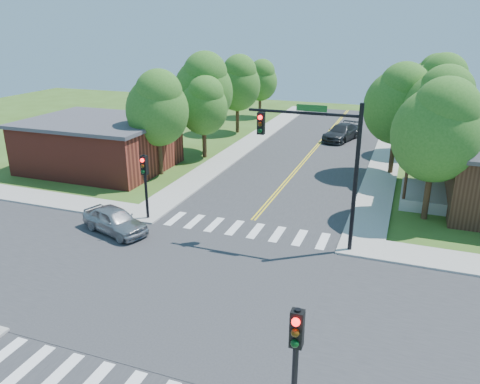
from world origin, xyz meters
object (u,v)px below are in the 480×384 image
at_px(car_silver, 115,221).
at_px(signal_pole_nw, 145,175).
at_px(signal_pole_se, 296,348).
at_px(signal_mast_ne, 321,152).
at_px(car_dgrey, 341,133).

bearing_deg(car_silver, signal_pole_nw, -0.27).
bearing_deg(signal_pole_se, signal_mast_ne, 98.56).
height_order(signal_pole_se, signal_pole_nw, same).
bearing_deg(car_dgrey, signal_mast_ne, -68.80).
xyz_separation_m(signal_pole_nw, car_silver, (-0.71, -2.08, -1.98)).
height_order(signal_pole_nw, car_dgrey, signal_pole_nw).
relative_size(signal_pole_nw, car_dgrey, 0.69).
distance_m(signal_pole_se, car_dgrey, 34.30).
relative_size(signal_pole_se, signal_pole_nw, 1.00).
distance_m(signal_pole_nw, car_dgrey, 24.03).
height_order(signal_pole_se, car_dgrey, signal_pole_se).
height_order(signal_pole_nw, car_silver, signal_pole_nw).
height_order(car_silver, car_dgrey, car_dgrey).
relative_size(signal_mast_ne, car_dgrey, 1.31).
bearing_deg(signal_mast_ne, car_silver, -168.45).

